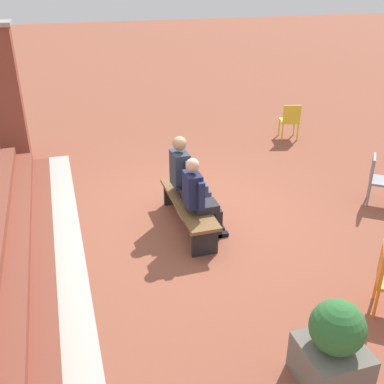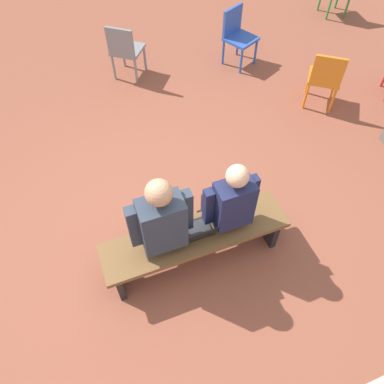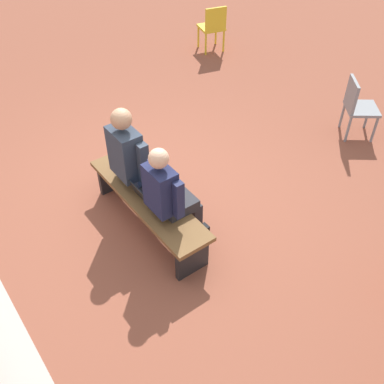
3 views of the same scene
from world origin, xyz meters
TOP-DOWN VIEW (x-y plane):
  - ground_plane at (0.00, 0.00)m, footprint 60.00×60.00m
  - concrete_strip at (-0.31, 2.06)m, footprint 7.19×0.40m
  - brick_steps at (-0.31, 2.81)m, footprint 6.39×0.90m
  - brick_pillar_left_of_steps at (3.59, 2.90)m, footprint 0.64×0.64m
  - bench at (-0.31, 0.23)m, footprint 1.80×0.44m
  - person_student at (-0.65, 0.17)m, footprint 0.51×0.64m
  - person_adult at (-0.00, 0.16)m, footprint 0.56×0.71m
  - laptop at (-0.32, 0.25)m, footprint 0.32×0.29m
  - plastic_chair_near_bench_right at (2.84, -3.18)m, footprint 0.52×0.52m
  - plastic_chair_far_left at (-0.49, -3.04)m, footprint 0.59×0.59m
  - planter at (-3.52, -0.23)m, footprint 0.60×0.60m

SIDE VIEW (x-z plane):
  - ground_plane at x=0.00m, z-range 0.00..0.00m
  - concrete_strip at x=-0.31m, z-range 0.00..0.01m
  - brick_steps at x=-0.31m, z-range -0.05..0.40m
  - bench at x=-0.31m, z-range 0.13..0.58m
  - planter at x=-3.52m, z-range -0.03..0.91m
  - plastic_chair_near_bench_right at x=2.84m, z-range 0.06..0.90m
  - plastic_chair_far_left at x=-0.49m, z-range 0.06..0.90m
  - laptop at x=-0.32m, z-range 0.39..0.61m
  - person_student at x=-0.65m, z-range 0.05..1.34m
  - person_adult at x=0.00m, z-range 0.04..1.42m
  - brick_pillar_left_of_steps at x=3.59m, z-range 0.01..2.73m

